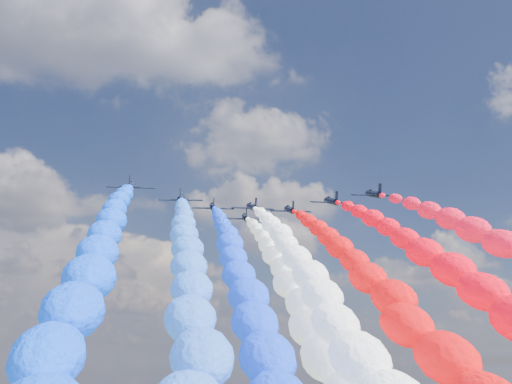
{
  "coord_description": "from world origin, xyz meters",
  "views": [
    {
      "loc": [
        -19.39,
        -134.8,
        68.77
      ],
      "look_at": [
        0.0,
        4.0,
        105.52
      ],
      "focal_mm": 45.21,
      "sensor_mm": 36.0,
      "label": 1
    }
  ],
  "objects": [
    {
      "name": "trail_3",
      "position": [
        -0.0,
        -44.53,
        79.5
      ],
      "size": [
        6.33,
        105.32,
        51.13
      ],
      "primitive_type": null,
      "color": "white"
    },
    {
      "name": "jet_3",
      "position": [
        -0.0,
        10.21,
        103.52
      ],
      "size": [
        10.27,
        13.67,
        6.55
      ],
      "primitive_type": null,
      "rotation": [
        0.3,
        0.0,
        0.05
      ],
      "color": "black"
    },
    {
      "name": "trail_2",
      "position": [
        -9.12,
        -43.35,
        79.5
      ],
      "size": [
        6.33,
        105.32,
        51.13
      ],
      "primitive_type": null,
      "color": "#123AEB"
    },
    {
      "name": "jet_7",
      "position": [
        24.36,
        -5.38,
        103.52
      ],
      "size": [
        10.15,
        13.58,
        6.55
      ],
      "primitive_type": null,
      "rotation": [
        0.3,
        0.0,
        -0.04
      ],
      "color": "black"
    },
    {
      "name": "jet_1",
      "position": [
        -16.68,
        4.44,
        103.52
      ],
      "size": [
        10.54,
        13.86,
        6.55
      ],
      "primitive_type": null,
      "rotation": [
        0.3,
        0.0,
        -0.07
      ],
      "color": "black"
    },
    {
      "name": "trail_4",
      "position": [
        -0.2,
        -33.05,
        79.5
      ],
      "size": [
        6.33,
        105.32,
        51.13
      ],
      "primitive_type": null,
      "color": "white"
    },
    {
      "name": "trail_6",
      "position": [
        16.9,
        -52.67,
        79.5
      ],
      "size": [
        6.33,
        105.32,
        51.13
      ],
      "primitive_type": null,
      "color": "#F70216"
    },
    {
      "name": "jet_0",
      "position": [
        -27.13,
        -4.86,
        103.52
      ],
      "size": [
        9.89,
        13.4,
        6.55
      ],
      "primitive_type": null,
      "rotation": [
        0.3,
        0.0,
        -0.02
      ],
      "color": "black"
    },
    {
      "name": "trail_1",
      "position": [
        -16.68,
        -50.31,
        79.5
      ],
      "size": [
        6.33,
        105.32,
        51.13
      ],
      "primitive_type": null,
      "color": "blue"
    },
    {
      "name": "jet_5",
      "position": [
        9.23,
        11.82,
        103.52
      ],
      "size": [
        9.95,
        13.44,
        6.55
      ],
      "primitive_type": null,
      "rotation": [
        0.3,
        0.0,
        -0.02
      ],
      "color": "black"
    },
    {
      "name": "jet_4",
      "position": [
        -0.2,
        21.7,
        103.52
      ],
      "size": [
        10.56,
        13.87,
        6.55
      ],
      "primitive_type": null,
      "rotation": [
        0.3,
        0.0,
        -0.07
      ],
      "color": "black"
    },
    {
      "name": "trail_0",
      "position": [
        -27.13,
        -59.61,
        79.5
      ],
      "size": [
        6.33,
        105.32,
        51.13
      ],
      "primitive_type": null,
      "color": "#0B45F9"
    },
    {
      "name": "jet_2",
      "position": [
        -9.12,
        11.4,
        103.52
      ],
      "size": [
        10.1,
        13.55,
        6.55
      ],
      "primitive_type": null,
      "rotation": [
        0.3,
        0.0,
        -0.03
      ],
      "color": "black"
    },
    {
      "name": "trail_5",
      "position": [
        9.23,
        -42.92,
        79.5
      ],
      "size": [
        6.33,
        105.32,
        51.13
      ],
      "primitive_type": null,
      "color": "red"
    },
    {
      "name": "jet_6",
      "position": [
        16.9,
        2.07,
        103.52
      ],
      "size": [
        9.73,
        13.27,
        6.55
      ],
      "primitive_type": null,
      "rotation": [
        0.3,
        0.0,
        -0.0
      ],
      "color": "black"
    }
  ]
}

